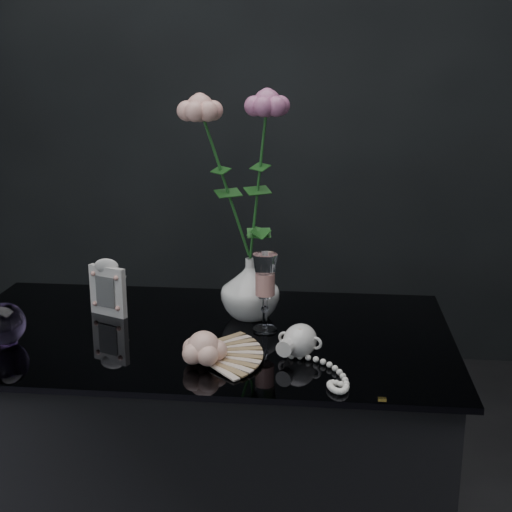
# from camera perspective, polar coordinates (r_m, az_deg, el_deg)

# --- Properties ---
(table) EXTENTS (1.05, 0.58, 0.76)m
(table) POSITION_cam_1_polar(r_m,az_deg,el_deg) (1.68, -4.32, -18.22)
(table) COLOR black
(table) RESTS_ON ground
(vase) EXTENTS (0.15, 0.15, 0.13)m
(vase) POSITION_cam_1_polar(r_m,az_deg,el_deg) (1.56, -0.47, -2.60)
(vase) COLOR white
(vase) RESTS_ON table
(wine_glass) EXTENTS (0.06, 0.06, 0.17)m
(wine_glass) POSITION_cam_1_polar(r_m,az_deg,el_deg) (1.48, 0.73, -2.95)
(wine_glass) COLOR white
(wine_glass) RESTS_ON table
(picture_frame) EXTENTS (0.12, 0.11, 0.13)m
(picture_frame) POSITION_cam_1_polar(r_m,az_deg,el_deg) (1.61, -11.78, -2.44)
(picture_frame) COLOR silver
(picture_frame) RESTS_ON table
(paperweight) EXTENTS (0.10, 0.10, 0.09)m
(paperweight) POSITION_cam_1_polar(r_m,az_deg,el_deg) (1.51, -19.51, -5.13)
(paperweight) COLOR #936FB5
(paperweight) RESTS_ON table
(paper_fan) EXTENTS (0.30, 0.27, 0.03)m
(paper_fan) POSITION_cam_1_polar(r_m,az_deg,el_deg) (1.36, -4.68, -7.75)
(paper_fan) COLOR beige
(paper_fan) RESTS_ON table
(loose_rose) EXTENTS (0.17, 0.21, 0.06)m
(loose_rose) POSITION_cam_1_polar(r_m,az_deg,el_deg) (1.34, -4.21, -7.34)
(loose_rose) COLOR #F9B5A1
(loose_rose) RESTS_ON table
(pearl_jar) EXTENTS (0.28, 0.29, 0.07)m
(pearl_jar) POSITION_cam_1_polar(r_m,az_deg,el_deg) (1.37, 3.54, -6.65)
(pearl_jar) COLOR silver
(pearl_jar) RESTS_ON table
(roses) EXTENTS (0.21, 0.11, 0.41)m
(roses) POSITION_cam_1_polar(r_m,az_deg,el_deg) (1.50, -1.40, 7.18)
(roses) COLOR #FDAB9D
(roses) RESTS_ON vase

